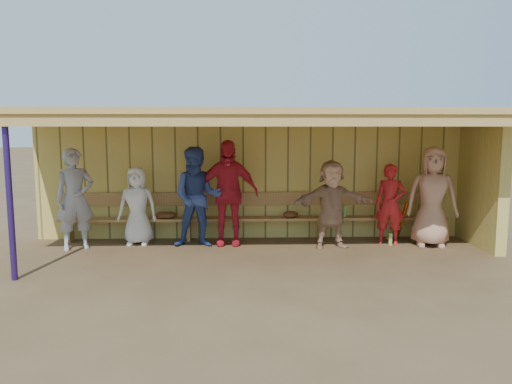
% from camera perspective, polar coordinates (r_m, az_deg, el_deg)
% --- Properties ---
extents(ground, '(90.00, 90.00, 0.00)m').
position_cam_1_polar(ground, '(8.88, 0.08, -7.03)').
color(ground, brown).
rests_on(ground, ground).
extents(player_a, '(0.80, 0.68, 1.85)m').
position_cam_1_polar(player_a, '(9.59, -19.98, -0.77)').
color(player_a, '#97999F').
rests_on(player_a, ground).
extents(player_b, '(0.74, 0.49, 1.48)m').
position_cam_1_polar(player_b, '(9.68, -13.41, -1.54)').
color(player_b, white).
rests_on(player_b, ground).
extents(player_c, '(0.91, 0.72, 1.86)m').
position_cam_1_polar(player_c, '(9.29, -6.72, -0.57)').
color(player_c, '#32488C').
rests_on(player_c, ground).
extents(player_d, '(1.17, 0.51, 1.98)m').
position_cam_1_polar(player_d, '(9.38, -3.31, -0.09)').
color(player_d, red).
rests_on(player_d, ground).
extents(player_f, '(1.56, 0.70, 1.62)m').
position_cam_1_polar(player_f, '(9.26, 8.64, -1.38)').
color(player_f, tan).
rests_on(player_f, ground).
extents(player_g, '(0.64, 0.52, 1.53)m').
position_cam_1_polar(player_g, '(9.79, 15.08, -1.35)').
color(player_g, red).
rests_on(player_g, ground).
extents(player_h, '(1.02, 0.77, 1.87)m').
position_cam_1_polar(player_h, '(9.80, 19.50, -0.52)').
color(player_h, tan).
rests_on(player_h, ground).
extents(dugout_structure, '(8.80, 3.20, 2.50)m').
position_cam_1_polar(dugout_structure, '(9.32, 2.32, 4.22)').
color(dugout_structure, '#CCB657').
rests_on(dugout_structure, ground).
extents(bench, '(7.60, 0.34, 0.93)m').
position_cam_1_polar(bench, '(9.86, -0.16, -2.43)').
color(bench, '#AE824A').
rests_on(bench, ground).
extents(dugout_equipment, '(5.33, 0.62, 0.80)m').
position_cam_1_polar(dugout_equipment, '(9.74, -1.31, -2.78)').
color(dugout_equipment, orange).
rests_on(dugout_equipment, ground).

